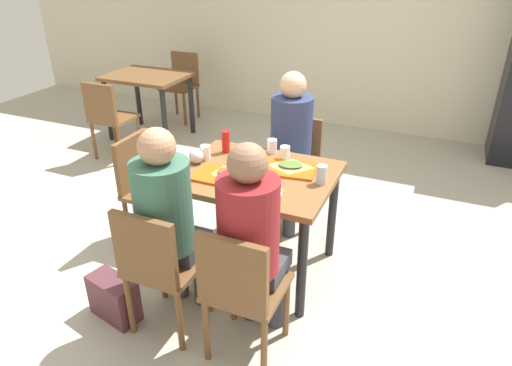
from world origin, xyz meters
The scene contains 29 objects.
ground_plane centered at (0.00, 0.00, -0.01)m, with size 10.00×10.00×0.02m, color #B2AD9E.
back_wall centered at (0.00, 3.20, 1.40)m, with size 10.00×0.10×2.80m, color beige.
main_table centered at (0.00, 0.00, 0.64)m, with size 1.01×0.82×0.75m.
chair_near_left centered at (-0.25, -0.79, 0.50)m, with size 0.40×0.40×0.85m.
chair_near_right centered at (0.25, -0.79, 0.50)m, with size 0.40×0.40×0.85m.
chair_far_side centered at (0.00, 0.79, 0.50)m, with size 0.40×0.40×0.85m.
chair_left_end centered at (-0.89, 0.00, 0.50)m, with size 0.40×0.40×0.85m.
person_in_red centered at (-0.25, -0.65, 0.74)m, with size 0.32×0.42×1.26m.
person_in_brown_jacket centered at (0.25, -0.65, 0.74)m, with size 0.32×0.42×1.26m.
person_far_side centered at (0.00, 0.65, 0.74)m, with size 0.32×0.42×1.26m.
tray_red_near centered at (-0.18, -0.14, 0.76)m, with size 0.36×0.26×0.02m, color #D85914.
tray_red_far centered at (0.18, 0.12, 0.76)m, with size 0.36×0.26×0.02m, color #D85914.
paper_plate_center centered at (-0.15, 0.22, 0.76)m, with size 0.22×0.22×0.01m, color white.
paper_plate_near_edge centered at (0.15, -0.22, 0.76)m, with size 0.22×0.22×0.01m, color white.
pizza_slice_a centered at (-0.17, -0.12, 0.78)m, with size 0.20×0.21×0.02m.
pizza_slice_b centered at (0.19, 0.15, 0.78)m, with size 0.26×0.22×0.02m.
pizza_slice_c centered at (-0.16, 0.20, 0.77)m, with size 0.16×0.13×0.02m.
pizza_slice_d centered at (0.13, -0.24, 0.77)m, with size 0.26×0.23×0.02m.
plastic_cup_a centered at (-0.03, 0.35, 0.80)m, with size 0.07×0.07×0.10m, color white.
plastic_cup_b centered at (0.03, -0.35, 0.80)m, with size 0.07×0.07×0.10m, color white.
plastic_cup_c centered at (-0.41, 0.06, 0.80)m, with size 0.07×0.07×0.10m, color white.
plastic_cup_d centered at (0.10, 0.27, 0.80)m, with size 0.07×0.07×0.10m, color white.
soda_can centered at (0.43, 0.02, 0.81)m, with size 0.07×0.07×0.12m, color #B7BCC6.
condiment_bottle centered at (-0.33, 0.22, 0.83)m, with size 0.06×0.06×0.16m, color red.
foil_bundle centered at (-0.43, -0.02, 0.80)m, with size 0.10×0.10×0.10m, color silver.
handbag centered at (-0.60, -0.81, 0.14)m, with size 0.32×0.16×0.28m, color #592D38.
background_table centered at (-2.17, 1.87, 0.62)m, with size 0.90×0.70×0.75m.
background_chair_near centered at (-2.17, 1.13, 0.50)m, with size 0.40×0.40×0.85m.
background_chair_far centered at (-2.17, 2.60, 0.50)m, with size 0.40×0.40×0.85m.
Camera 1 is at (1.06, -2.47, 2.07)m, focal length 32.30 mm.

